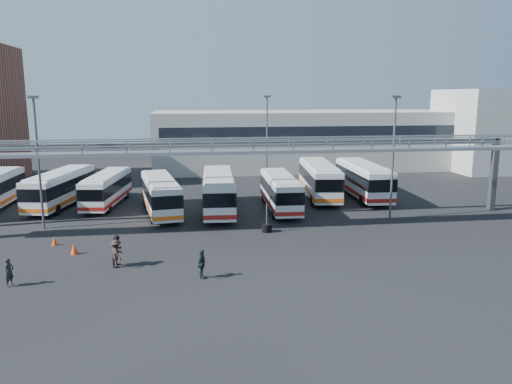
{
  "coord_description": "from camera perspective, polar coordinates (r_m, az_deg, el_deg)",
  "views": [
    {
      "loc": [
        -5.06,
        -31.69,
        10.24
      ],
      "look_at": [
        0.46,
        6.0,
        2.82
      ],
      "focal_mm": 35.0,
      "sensor_mm": 36.0,
      "label": 1
    }
  ],
  "objects": [
    {
      "name": "pedestrian_a",
      "position": [
        30.49,
        -26.37,
        -8.21
      ],
      "size": [
        0.58,
        0.69,
        1.6
      ],
      "primitive_type": "imported",
      "rotation": [
        0.0,
        0.0,
        1.17
      ],
      "color": "black",
      "rests_on": "ground"
    },
    {
      "name": "building_right",
      "position": [
        77.02,
        25.85,
        6.4
      ],
      "size": [
        14.0,
        12.0,
        11.0
      ],
      "primitive_type": "cube",
      "color": "#B2B2AD",
      "rests_on": "ground"
    },
    {
      "name": "tire_stack",
      "position": [
        38.01,
        1.24,
        -4.03
      ],
      "size": [
        0.77,
        0.77,
        2.2
      ],
      "color": "black",
      "rests_on": "ground"
    },
    {
      "name": "light_pole_mid",
      "position": [
        42.52,
        15.42,
        4.53
      ],
      "size": [
        0.7,
        0.35,
        10.21
      ],
      "color": "#4C4F54",
      "rests_on": "ground"
    },
    {
      "name": "ground",
      "position": [
        33.68,
        0.71,
        -6.68
      ],
      "size": [
        140.0,
        140.0,
        0.0
      ],
      "primitive_type": "plane",
      "color": "black",
      "rests_on": "ground"
    },
    {
      "name": "bus_4",
      "position": [
        44.27,
        -4.3,
        0.15
      ],
      "size": [
        3.28,
        11.56,
        3.47
      ],
      "rotation": [
        0.0,
        0.0,
        -0.06
      ],
      "color": "silver",
      "rests_on": "ground"
    },
    {
      "name": "bus_6",
      "position": [
        50.75,
        7.23,
        1.52
      ],
      "size": [
        3.9,
        11.81,
        3.52
      ],
      "rotation": [
        0.0,
        0.0,
        -0.11
      ],
      "color": "silver",
      "rests_on": "ground"
    },
    {
      "name": "pedestrian_b",
      "position": [
        31.59,
        -15.54,
        -6.46
      ],
      "size": [
        1.01,
        1.13,
        1.94
      ],
      "primitive_type": "imported",
      "rotation": [
        0.0,
        0.0,
        1.23
      ],
      "color": "#251E29",
      "rests_on": "ground"
    },
    {
      "name": "warehouse",
      "position": [
        72.02,
        5.43,
        6.0
      ],
      "size": [
        42.0,
        14.0,
        8.0
      ],
      "primitive_type": "cube",
      "color": "#9E9E99",
      "rests_on": "ground"
    },
    {
      "name": "bus_7",
      "position": [
        51.37,
        12.14,
        1.47
      ],
      "size": [
        3.18,
        11.63,
        3.5
      ],
      "rotation": [
        0.0,
        0.0,
        -0.04
      ],
      "color": "silver",
      "rests_on": "ground"
    },
    {
      "name": "bus_1",
      "position": [
        49.71,
        -21.44,
        0.5
      ],
      "size": [
        4.59,
        11.13,
        3.3
      ],
      "rotation": [
        0.0,
        0.0,
        -0.2
      ],
      "color": "silver",
      "rests_on": "ground"
    },
    {
      "name": "pedestrian_d",
      "position": [
        28.66,
        -6.22,
        -8.19
      ],
      "size": [
        0.76,
        1.07,
        1.69
      ],
      "primitive_type": "imported",
      "rotation": [
        0.0,
        0.0,
        1.17
      ],
      "color": "#1A282F",
      "rests_on": "ground"
    },
    {
      "name": "bus_2",
      "position": [
        48.86,
        -16.68,
        0.46
      ],
      "size": [
        3.64,
        10.21,
        3.03
      ],
      "rotation": [
        0.0,
        0.0,
        -0.13
      ],
      "color": "silver",
      "rests_on": "ground"
    },
    {
      "name": "bus_3",
      "position": [
        44.33,
        -10.88,
        -0.19
      ],
      "size": [
        4.03,
        10.81,
        3.21
      ],
      "rotation": [
        0.0,
        0.0,
        0.15
      ],
      "color": "silver",
      "rests_on": "ground"
    },
    {
      "name": "cone_right",
      "position": [
        37.45,
        -22.05,
        -5.19
      ],
      "size": [
        0.49,
        0.49,
        0.62
      ],
      "primitive_type": "cone",
      "rotation": [
        0.0,
        0.0,
        -0.32
      ],
      "color": "#F23F0D",
      "rests_on": "ground"
    },
    {
      "name": "bus_5",
      "position": [
        45.17,
        2.78,
        0.16
      ],
      "size": [
        2.76,
        10.46,
        3.15
      ],
      "rotation": [
        0.0,
        0.0,
        -0.03
      ],
      "color": "silver",
      "rests_on": "ground"
    },
    {
      "name": "pedestrian_c",
      "position": [
        31.39,
        -15.68,
        -6.79
      ],
      "size": [
        1.11,
        1.29,
        1.73
      ],
      "primitive_type": "imported",
      "rotation": [
        0.0,
        0.0,
        2.09
      ],
      "color": "#2E211E",
      "rests_on": "ground"
    },
    {
      "name": "light_pole_back",
      "position": [
        54.63,
        1.25,
        6.28
      ],
      "size": [
        0.7,
        0.35,
        10.21
      ],
      "color": "#4C4F54",
      "rests_on": "ground"
    },
    {
      "name": "gantry",
      "position": [
        38.19,
        -0.66,
        3.9
      ],
      "size": [
        51.4,
        5.15,
        7.1
      ],
      "color": "gray",
      "rests_on": "ground"
    },
    {
      "name": "cone_left",
      "position": [
        34.9,
        -20.07,
        -6.1
      ],
      "size": [
        0.5,
        0.5,
        0.74
      ],
      "primitive_type": "cone",
      "rotation": [
        0.0,
        0.0,
        0.09
      ],
      "color": "#F23F0D",
      "rests_on": "ground"
    },
    {
      "name": "light_pole_left",
      "position": [
        41.42,
        -23.65,
        3.84
      ],
      "size": [
        0.7,
        0.35,
        10.21
      ],
      "color": "#4C4F54",
      "rests_on": "ground"
    }
  ]
}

